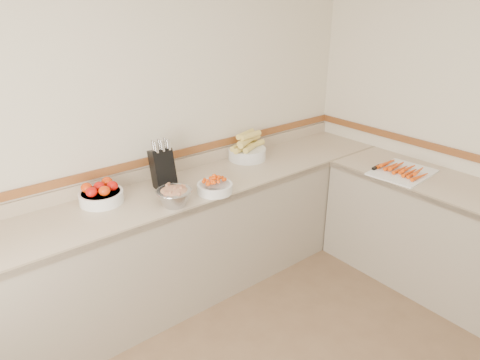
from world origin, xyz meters
TOP-DOWN VIEW (x-y plane):
  - back_wall at (0.00, 2.00)m, footprint 4.00×0.00m
  - counter_back at (0.00, 1.68)m, footprint 4.00×0.65m
  - dishwasher at (1.69, 0.25)m, footprint 0.63×0.60m
  - knife_block at (-0.02, 1.80)m, footprint 0.17×0.20m
  - tomato_bowl at (-0.50, 1.83)m, footprint 0.30×0.30m
  - cherry_tomato_bowl at (0.21, 1.47)m, footprint 0.26×0.26m
  - corn_bowl at (0.84, 1.86)m, footprint 0.36×0.33m
  - rhubarb_bowl at (-0.12, 1.47)m, footprint 0.25×0.25m
  - cutting_board at (1.60, 0.82)m, footprint 0.53×0.43m

SIDE VIEW (x-z plane):
  - dishwasher at x=1.69m, z-range 0.01..0.85m
  - counter_back at x=0.00m, z-range -0.09..0.99m
  - cutting_board at x=1.60m, z-range 0.89..0.96m
  - cherry_tomato_bowl at x=0.21m, z-range 0.88..1.02m
  - tomato_bowl at x=-0.50m, z-range 0.89..1.04m
  - rhubarb_bowl at x=-0.12m, z-range 0.90..1.04m
  - corn_bowl at x=0.84m, z-range 0.86..1.11m
  - knife_block at x=-0.02m, z-range 0.86..1.24m
  - back_wall at x=0.00m, z-range -0.70..3.30m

